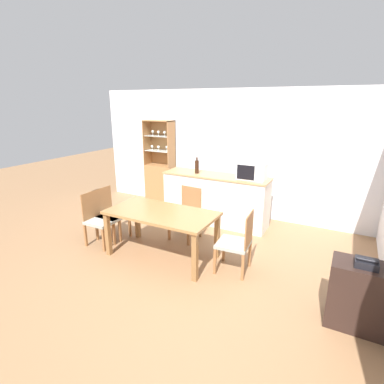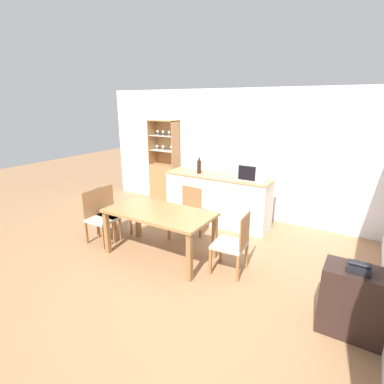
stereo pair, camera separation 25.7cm
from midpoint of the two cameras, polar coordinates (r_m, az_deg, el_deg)
name	(u,v)px [view 1 (the left image)]	position (r m, az deg, el deg)	size (l,w,h in m)	color
ground_plane	(176,271)	(4.38, -4.89, -14.81)	(18.00, 18.00, 0.00)	#936B47
wall_back	(242,154)	(6.18, 8.27, 7.17)	(6.80, 0.06, 2.55)	silver
kitchen_counter	(215,199)	(5.84, 3.22, -1.29)	(2.07, 0.57, 0.96)	silver
display_cabinet	(160,178)	(7.02, -7.07, 2.68)	(0.67, 0.33, 1.90)	#A37042
dining_table	(162,217)	(4.52, -7.46, -4.85)	(1.63, 0.84, 0.73)	olive
dining_chair_side_left_near	(100,219)	(5.23, -18.56, -4.92)	(0.44, 0.44, 0.88)	#999E93
dining_chair_side_left_far	(110,214)	(5.39, -16.62, -4.07)	(0.45, 0.45, 0.88)	#999E93
dining_chair_side_right_far	(237,243)	(4.20, 6.79, -9.56)	(0.46, 0.46, 0.88)	#999E93
dining_chair_head_far	(186,214)	(5.18, -2.49, -4.21)	(0.46, 0.46, 0.88)	#999E93
microwave	(252,171)	(5.44, 10.11, 3.97)	(0.49, 0.36, 0.30)	silver
wine_bottle	(197,167)	(5.79, -0.34, 4.86)	(0.08, 0.08, 0.31)	black
side_cabinet	(360,296)	(3.66, 27.53, -17.18)	(0.61, 0.38, 0.72)	black
telephone	(367,263)	(3.44, 28.46, -11.87)	(0.21, 0.18, 0.10)	black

